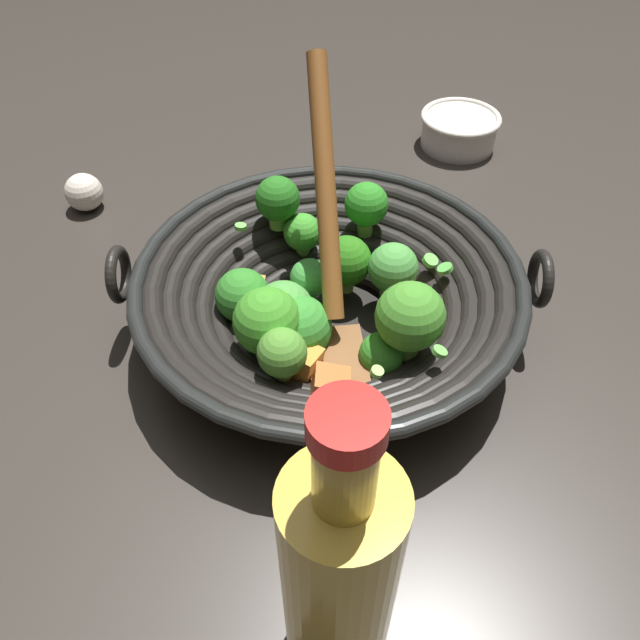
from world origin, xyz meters
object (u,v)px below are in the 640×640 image
(wok, at_px, (327,294))
(prep_bowl, at_px, (459,129))
(cooking_oil_bottle, at_px, (339,579))
(garlic_bulb, at_px, (84,192))

(wok, xyz_separation_m, prep_bowl, (0.38, -0.15, -0.03))
(cooking_oil_bottle, bearing_deg, wok, 6.00)
(wok, height_order, prep_bowl, wok)
(wok, bearing_deg, prep_bowl, -21.58)
(wok, relative_size, garlic_bulb, 8.77)
(prep_bowl, relative_size, garlic_bulb, 2.40)
(cooking_oil_bottle, height_order, garlic_bulb, cooking_oil_bottle)
(cooking_oil_bottle, height_order, prep_bowl, cooking_oil_bottle)
(wok, relative_size, prep_bowl, 3.65)
(cooking_oil_bottle, distance_m, prep_bowl, 0.68)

